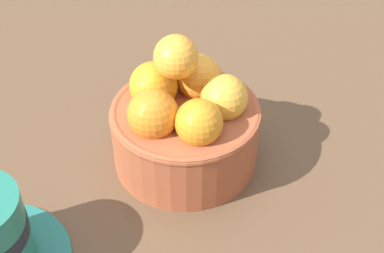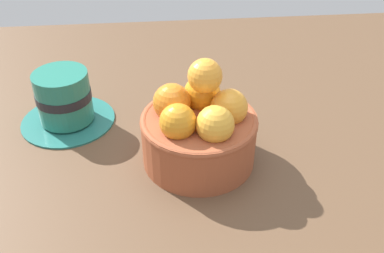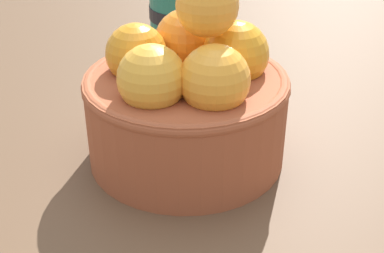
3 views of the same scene
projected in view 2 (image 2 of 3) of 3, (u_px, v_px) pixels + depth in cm
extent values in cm
cube|color=brown|center=(198.00, 167.00, 59.90)|extent=(134.47, 100.70, 3.10)
cylinder|color=#9E4C2D|center=(199.00, 139.00, 57.01)|extent=(15.11, 15.11, 6.84)
torus|color=#9E4C2D|center=(199.00, 120.00, 55.26)|extent=(15.31, 15.31, 1.00)
sphere|color=orange|center=(229.00, 106.00, 54.88)|extent=(4.83, 4.83, 4.83)
sphere|color=orange|center=(202.00, 93.00, 57.39)|extent=(4.97, 4.97, 4.97)
sphere|color=orange|center=(172.00, 102.00, 55.58)|extent=(5.01, 5.01, 5.01)
sphere|color=orange|center=(178.00, 122.00, 51.95)|extent=(4.59, 4.59, 4.59)
sphere|color=gold|center=(215.00, 124.00, 51.52)|extent=(4.73, 4.73, 4.73)
sphere|color=orange|center=(205.00, 76.00, 52.96)|extent=(4.38, 4.38, 4.38)
cylinder|color=#226A62|center=(68.00, 120.00, 66.18)|extent=(14.16, 14.16, 0.60)
cylinder|color=#237260|center=(64.00, 97.00, 63.75)|extent=(8.03, 8.03, 7.75)
cylinder|color=black|center=(63.00, 95.00, 63.61)|extent=(8.19, 8.19, 1.39)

